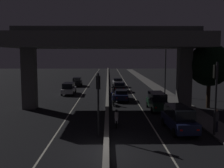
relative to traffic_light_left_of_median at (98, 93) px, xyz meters
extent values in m
plane|color=black|center=(0.58, -3.15, -3.15)|extent=(200.00, 200.00, 0.00)
cube|color=beige|center=(-3.20, 31.85, -3.15)|extent=(0.12, 126.00, 0.00)
cube|color=beige|center=(4.35, 31.85, -3.15)|extent=(0.12, 126.00, 0.00)
cube|color=gray|center=(0.58, 31.85, -2.95)|extent=(0.36, 126.00, 0.39)
cube|color=#5B5956|center=(9.33, 24.85, -3.08)|extent=(2.16, 126.00, 0.15)
cube|color=#5B5956|center=(-7.90, 10.17, 0.16)|extent=(1.42, 1.30, 6.63)
cube|color=#5B5956|center=(9.06, 10.17, 0.16)|extent=(1.42, 1.30, 6.63)
cube|color=#5B5956|center=(0.58, 10.17, 4.19)|extent=(20.69, 9.34, 1.43)
cube|color=#333335|center=(0.58, 10.17, 5.36)|extent=(20.69, 0.40, 0.90)
cylinder|color=black|center=(0.00, -0.11, -0.84)|extent=(0.14, 0.14, 4.61)
cube|color=black|center=(0.00, 0.07, 0.78)|extent=(0.30, 0.28, 0.95)
sphere|color=black|center=(0.00, 0.22, 1.08)|extent=(0.18, 0.18, 0.18)
sphere|color=black|center=(0.00, 0.22, 0.78)|extent=(0.18, 0.18, 0.18)
sphere|color=green|center=(0.00, 0.22, 0.49)|extent=(0.18, 0.18, 0.18)
cylinder|color=black|center=(8.35, -0.11, -0.46)|extent=(0.14, 0.14, 5.38)
cube|color=black|center=(8.35, 0.07, 1.55)|extent=(0.30, 0.28, 0.95)
sphere|color=black|center=(8.35, 0.22, 1.85)|extent=(0.18, 0.18, 0.18)
sphere|color=black|center=(8.35, 0.22, 1.55)|extent=(0.18, 0.18, 0.18)
sphere|color=green|center=(8.35, 0.22, 1.26)|extent=(0.18, 0.18, 0.18)
cylinder|color=#2D2D30|center=(8.96, 19.29, 0.86)|extent=(0.18, 0.18, 8.01)
cylinder|color=#2D2D30|center=(8.05, 19.29, 4.71)|extent=(1.81, 0.10, 0.10)
ellipsoid|color=#F2B759|center=(7.15, 19.29, 4.61)|extent=(0.56, 0.32, 0.24)
cube|color=#141938|center=(6.17, 1.32, -2.44)|extent=(1.88, 4.79, 0.76)
cube|color=black|center=(6.16, 1.44, -1.65)|extent=(1.62, 3.46, 0.80)
cylinder|color=black|center=(5.29, 2.84, -2.82)|extent=(0.23, 0.67, 0.66)
cylinder|color=black|center=(6.91, 2.92, -2.82)|extent=(0.23, 0.67, 0.66)
cylinder|color=black|center=(5.43, -0.27, -2.82)|extent=(0.23, 0.67, 0.66)
cylinder|color=black|center=(7.05, -0.20, -2.82)|extent=(0.23, 0.67, 0.66)
cube|color=red|center=(5.69, -1.07, -2.40)|extent=(0.18, 0.04, 0.11)
cube|color=red|center=(6.86, -1.02, -2.40)|extent=(0.18, 0.04, 0.11)
cube|color=black|center=(5.93, 9.09, -2.44)|extent=(1.73, 4.58, 0.76)
cube|color=black|center=(5.93, 9.21, -1.66)|extent=(1.51, 3.30, 0.80)
cylinder|color=black|center=(5.09, 10.59, -2.82)|extent=(0.21, 0.65, 0.65)
cylinder|color=black|center=(6.73, 10.61, -2.82)|extent=(0.21, 0.65, 0.65)
cylinder|color=black|center=(5.13, 7.58, -2.82)|extent=(0.21, 0.65, 0.65)
cylinder|color=black|center=(6.77, 7.60, -2.82)|extent=(0.21, 0.65, 0.65)
cube|color=red|center=(5.37, 6.79, -2.40)|extent=(0.18, 0.03, 0.11)
cube|color=red|center=(6.54, 6.81, -2.40)|extent=(0.18, 0.03, 0.11)
cube|color=#141938|center=(2.41, 15.38, -2.52)|extent=(1.85, 4.75, 0.65)
cube|color=black|center=(2.40, 15.15, -1.97)|extent=(1.56, 2.30, 0.43)
cylinder|color=black|center=(1.64, 16.96, -2.84)|extent=(0.22, 0.61, 0.61)
cylinder|color=black|center=(3.28, 16.90, -2.84)|extent=(0.22, 0.61, 0.61)
cylinder|color=black|center=(1.53, 13.87, -2.84)|extent=(0.22, 0.61, 0.61)
cylinder|color=black|center=(3.17, 13.81, -2.84)|extent=(0.22, 0.61, 0.61)
cube|color=red|center=(1.73, 13.05, -2.49)|extent=(0.18, 0.04, 0.11)
cube|color=red|center=(2.91, 13.01, -2.49)|extent=(0.18, 0.04, 0.11)
cube|color=black|center=(2.54, 23.80, -2.46)|extent=(1.97, 4.11, 0.69)
cube|color=black|center=(2.53, 23.60, -1.89)|extent=(1.67, 2.00, 0.46)
cylinder|color=black|center=(1.70, 25.17, -2.80)|extent=(0.23, 0.70, 0.69)
cylinder|color=black|center=(3.48, 25.10, -2.80)|extent=(0.23, 0.70, 0.69)
cylinder|color=black|center=(1.60, 22.50, -2.80)|extent=(0.23, 0.70, 0.69)
cylinder|color=black|center=(3.38, 22.43, -2.80)|extent=(0.23, 0.70, 0.69)
cube|color=red|center=(1.83, 21.79, -2.43)|extent=(0.18, 0.04, 0.11)
cube|color=red|center=(3.10, 21.75, -2.43)|extent=(0.18, 0.04, 0.11)
cube|color=silver|center=(2.46, 30.15, -2.43)|extent=(1.81, 4.04, 0.75)
cube|color=black|center=(2.46, 30.05, -1.82)|extent=(1.56, 1.63, 0.48)
cylinder|color=black|center=(1.59, 31.45, -2.81)|extent=(0.21, 0.69, 0.69)
cylinder|color=black|center=(3.29, 31.48, -2.81)|extent=(0.21, 0.69, 0.69)
cylinder|color=black|center=(1.63, 28.81, -2.81)|extent=(0.21, 0.69, 0.69)
cylinder|color=black|center=(3.34, 28.84, -2.81)|extent=(0.21, 0.69, 0.69)
cube|color=red|center=(1.89, 28.12, -2.40)|extent=(0.18, 0.03, 0.11)
cube|color=red|center=(3.11, 28.14, -2.40)|extent=(0.18, 0.03, 0.11)
cube|color=silver|center=(-5.23, 20.71, -2.50)|extent=(1.75, 4.46, 0.62)
cube|color=black|center=(-5.23, 20.60, -1.80)|extent=(1.53, 3.21, 0.79)
cylinder|color=black|center=(-4.39, 19.26, -2.82)|extent=(0.21, 0.67, 0.66)
cylinder|color=black|center=(-6.05, 19.24, -2.82)|extent=(0.21, 0.67, 0.66)
cylinder|color=black|center=(-4.42, 22.18, -2.82)|extent=(0.21, 0.67, 0.66)
cylinder|color=black|center=(-6.08, 22.17, -2.82)|extent=(0.21, 0.67, 0.66)
cube|color=white|center=(-4.66, 22.95, -2.60)|extent=(0.18, 0.03, 0.11)
cube|color=white|center=(-5.85, 22.93, -2.60)|extent=(0.18, 0.03, 0.11)
cube|color=black|center=(-5.23, 31.18, -2.51)|extent=(1.83, 4.19, 0.64)
cube|color=black|center=(-5.23, 31.18, -1.85)|extent=(1.56, 2.53, 0.68)
cylinder|color=black|center=(-4.36, 29.86, -2.83)|extent=(0.23, 0.64, 0.63)
cylinder|color=black|center=(-5.98, 29.79, -2.83)|extent=(0.23, 0.64, 0.63)
cylinder|color=black|center=(-4.47, 32.58, -2.83)|extent=(0.23, 0.64, 0.63)
cylinder|color=black|center=(-6.09, 32.51, -2.83)|extent=(0.23, 0.64, 0.63)
cube|color=white|center=(-4.73, 33.28, -2.61)|extent=(0.18, 0.04, 0.11)
cube|color=white|center=(-5.89, 33.23, -2.61)|extent=(0.18, 0.04, 0.11)
cylinder|color=black|center=(1.41, 3.42, -2.86)|extent=(0.11, 0.57, 0.57)
cylinder|color=black|center=(1.36, 2.21, -2.86)|extent=(0.13, 0.57, 0.57)
cube|color=silver|center=(1.39, 2.82, -2.64)|extent=(0.28, 0.93, 0.32)
cylinder|color=beige|center=(1.39, 2.82, -2.23)|extent=(0.33, 0.33, 0.50)
sphere|color=black|center=(1.39, 2.82, -1.86)|extent=(0.24, 0.24, 0.24)
cube|color=red|center=(1.36, 2.16, -2.64)|extent=(0.08, 0.03, 0.08)
cylinder|color=black|center=(1.25, 12.27, -2.84)|extent=(0.11, 0.62, 0.62)
cylinder|color=black|center=(1.32, 11.09, -2.84)|extent=(0.13, 0.62, 0.62)
cube|color=black|center=(1.28, 11.68, -2.62)|extent=(0.29, 0.91, 0.32)
cylinder|color=navy|center=(1.28, 11.68, -2.21)|extent=(0.34, 0.34, 0.50)
sphere|color=silver|center=(1.28, 11.68, -1.84)|extent=(0.24, 0.24, 0.24)
cube|color=red|center=(1.32, 11.04, -2.62)|extent=(0.08, 0.03, 0.08)
cylinder|color=black|center=(1.25, 18.34, -2.86)|extent=(0.10, 0.59, 0.58)
cylinder|color=black|center=(1.21, 17.10, -2.86)|extent=(0.12, 0.59, 0.58)
cube|color=navy|center=(1.23, 17.72, -2.64)|extent=(0.27, 0.95, 0.32)
cylinder|color=beige|center=(1.23, 17.72, -2.18)|extent=(0.33, 0.33, 0.58)
sphere|color=black|center=(1.23, 17.72, -1.77)|extent=(0.24, 0.24, 0.24)
cube|color=red|center=(1.21, 17.05, -2.64)|extent=(0.08, 0.03, 0.08)
cylinder|color=black|center=(8.76, 0.66, -2.59)|extent=(0.32, 0.32, 0.82)
cylinder|color=#3F3F44|center=(8.76, 0.66, -1.84)|extent=(0.38, 0.38, 0.68)
sphere|color=tan|center=(8.76, 0.66, -1.39)|extent=(0.22, 0.22, 0.22)
cylinder|color=#2D2116|center=(11.84, 10.26, -1.63)|extent=(0.44, 0.44, 3.04)
sphere|color=black|center=(11.84, 10.26, 1.64)|extent=(4.67, 4.67, 4.67)
camera|label=1|loc=(0.71, -18.36, 2.70)|focal=42.00mm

